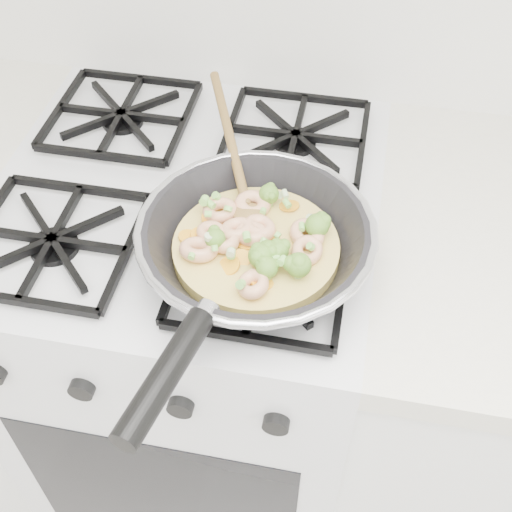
# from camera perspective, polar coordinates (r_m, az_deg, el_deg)

# --- Properties ---
(stove) EXTENTS (0.60, 0.60, 0.92)m
(stove) POSITION_cam_1_polar(r_m,az_deg,el_deg) (1.37, -4.70, -8.22)
(stove) COLOR silver
(stove) RESTS_ON ground
(skillet) EXTENTS (0.32, 0.62, 0.10)m
(skillet) POSITION_cam_1_polar(r_m,az_deg,el_deg) (0.87, -0.12, 1.11)
(skillet) COLOR black
(skillet) RESTS_ON stove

